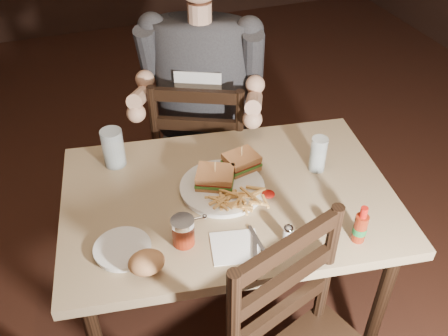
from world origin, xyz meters
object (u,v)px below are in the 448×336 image
object	(u,v)px
diner	(200,69)
glass_left	(113,148)
main_table	(229,212)
dinner_plate	(222,189)
syrup_dispenser	(183,231)
side_plate	(123,250)
glass_right	(318,154)
chair_far	(204,155)
hot_sauce	(361,224)

from	to	relation	value
diner	glass_left	xyz separation A→B (m)	(-0.42, -0.27, -0.11)
main_table	dinner_plate	xyz separation A→B (m)	(-0.01, 0.03, 0.09)
glass_left	syrup_dispenser	xyz separation A→B (m)	(0.13, -0.47, -0.03)
diner	side_plate	distance (m)	0.88
dinner_plate	diner	bearing A→B (deg)	80.31
glass_left	glass_right	bearing A→B (deg)	-21.61
main_table	chair_far	world-z (taller)	chair_far
chair_far	side_plate	bearing A→B (deg)	81.70
glass_left	glass_right	world-z (taller)	glass_left
main_table	syrup_dispenser	bearing A→B (deg)	-141.47
hot_sauce	side_plate	size ratio (longest dim) A/B	0.79
main_table	glass_left	size ratio (longest dim) A/B	8.41
main_table	diner	xyz separation A→B (m)	(0.08, 0.58, 0.27)
chair_far	main_table	bearing A→B (deg)	105.71
glass_right	syrup_dispenser	distance (m)	0.60
chair_far	syrup_dispenser	distance (m)	0.91
glass_right	side_plate	size ratio (longest dim) A/B	0.79
chair_far	hot_sauce	world-z (taller)	chair_far
main_table	glass_left	distance (m)	0.48
hot_sauce	syrup_dispenser	distance (m)	0.55
main_table	glass_right	distance (m)	0.39
syrup_dispenser	side_plate	distance (m)	0.19
hot_sauce	side_plate	xyz separation A→B (m)	(-0.71, 0.20, -0.06)
syrup_dispenser	diner	bearing A→B (deg)	77.01
chair_far	glass_right	xyz separation A→B (m)	(0.25, -0.59, 0.36)
diner	side_plate	world-z (taller)	diner
glass_left	side_plate	size ratio (longest dim) A/B	0.86
dinner_plate	glass_right	xyz separation A→B (m)	(0.37, -0.00, 0.06)
main_table	diner	bearing A→B (deg)	82.16
chair_far	glass_left	bearing A→B (deg)	60.56
main_table	hot_sauce	bearing A→B (deg)	-47.19
main_table	chair_far	distance (m)	0.66
chair_far	diner	world-z (taller)	diner
glass_left	dinner_plate	bearing A→B (deg)	-40.03
syrup_dispenser	side_plate	size ratio (longest dim) A/B	0.57
main_table	glass_left	xyz separation A→B (m)	(-0.34, 0.30, 0.16)
glass_right	dinner_plate	bearing A→B (deg)	179.91
hot_sauce	side_plate	world-z (taller)	hot_sauce
dinner_plate	hot_sauce	world-z (taller)	hot_sauce
diner	glass_right	distance (m)	0.63
diner	glass_right	size ratio (longest dim) A/B	6.89
glass_right	chair_far	bearing A→B (deg)	113.21
hot_sauce	glass_right	bearing A→B (deg)	83.15
side_plate	dinner_plate	bearing A→B (deg)	23.59
diner	side_plate	size ratio (longest dim) A/B	5.45
chair_far	diner	bearing A→B (deg)	90.00
dinner_plate	hot_sauce	size ratio (longest dim) A/B	2.12
glass_left	side_plate	bearing A→B (deg)	-96.99
side_plate	diner	bearing A→B (deg)	56.40
glass_right	side_plate	distance (m)	0.77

